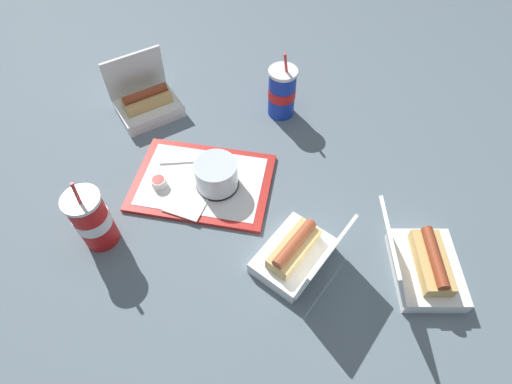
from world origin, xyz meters
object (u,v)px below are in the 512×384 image
at_px(clamshell_hotdog_front, 423,265).
at_px(soda_cup_corner, 92,219).
at_px(clamshell_hotdog_left, 297,254).
at_px(food_tray, 202,182).
at_px(soda_cup_right, 282,92).
at_px(ketchup_cup, 159,182).
at_px(clamshell_hotdog_corner, 147,102).
at_px(plastic_fork, 179,161).
at_px(cake_container, 216,175).

bearing_deg(clamshell_hotdog_front, soda_cup_corner, -177.60).
height_order(clamshell_hotdog_front, clamshell_hotdog_left, clamshell_hotdog_front).
xyz_separation_m(clamshell_hotdog_front, soda_cup_corner, (-0.77, -0.03, 0.04)).
xyz_separation_m(food_tray, clamshell_hotdog_front, (0.57, -0.18, 0.03)).
height_order(soda_cup_corner, soda_cup_right, soda_cup_corner).
height_order(ketchup_cup, clamshell_hotdog_front, clamshell_hotdog_front).
bearing_deg(soda_cup_corner, clamshell_hotdog_corner, 94.20).
relative_size(clamshell_hotdog_left, soda_cup_corner, 1.04).
bearing_deg(soda_cup_corner, ketchup_cup, 61.82).
distance_m(clamshell_hotdog_left, soda_cup_corner, 0.48).
distance_m(clamshell_hotdog_front, soda_cup_right, 0.63).
height_order(plastic_fork, clamshell_hotdog_left, clamshell_hotdog_left).
relative_size(clamshell_hotdog_front, clamshell_hotdog_corner, 0.97).
bearing_deg(soda_cup_right, clamshell_hotdog_front, -51.88).
bearing_deg(ketchup_cup, soda_cup_corner, -118.18).
relative_size(plastic_fork, soda_cup_right, 0.50).
bearing_deg(cake_container, soda_cup_right, 68.27).
distance_m(cake_container, soda_cup_right, 0.35).
height_order(plastic_fork, clamshell_hotdog_front, clamshell_hotdog_front).
bearing_deg(food_tray, clamshell_hotdog_front, -17.28).
height_order(clamshell_hotdog_corner, clamshell_hotdog_left, clamshell_hotdog_corner).
distance_m(cake_container, plastic_fork, 0.14).
distance_m(food_tray, clamshell_hotdog_left, 0.34).
relative_size(cake_container, clamshell_hotdog_front, 0.50).
distance_m(cake_container, clamshell_hotdog_left, 0.30).
distance_m(ketchup_cup, soda_cup_corner, 0.21).
xyz_separation_m(food_tray, clamshell_hotdog_left, (0.28, -0.19, 0.03)).
bearing_deg(clamshell_hotdog_front, soda_cup_right, 128.12).
bearing_deg(clamshell_hotdog_front, clamshell_hotdog_corner, 151.88).
xyz_separation_m(food_tray, clamshell_hotdog_corner, (-0.24, 0.25, 0.04)).
height_order(ketchup_cup, soda_cup_corner, soda_cup_corner).
height_order(food_tray, clamshell_hotdog_corner, clamshell_hotdog_corner).
bearing_deg(food_tray, cake_container, -7.20).
distance_m(ketchup_cup, clamshell_hotdog_left, 0.42).
height_order(clamshell_hotdog_left, soda_cup_right, soda_cup_right).
xyz_separation_m(clamshell_hotdog_front, soda_cup_right, (-0.39, 0.50, 0.04)).
relative_size(plastic_fork, clamshell_hotdog_left, 0.46).
bearing_deg(plastic_fork, clamshell_hotdog_corner, 114.65).
distance_m(clamshell_hotdog_left, soda_cup_right, 0.53).
xyz_separation_m(cake_container, clamshell_hotdog_left, (0.23, -0.19, -0.01)).
bearing_deg(food_tray, ketchup_cup, -163.13).
distance_m(clamshell_hotdog_corner, soda_cup_corner, 0.46).
height_order(plastic_fork, soda_cup_right, soda_cup_right).
relative_size(ketchup_cup, clamshell_hotdog_corner, 0.17).
relative_size(food_tray, clamshell_hotdog_left, 1.58).
relative_size(plastic_fork, soda_cup_corner, 0.48).
bearing_deg(clamshell_hotdog_left, plastic_fork, 145.16).
bearing_deg(clamshell_hotdog_corner, soda_cup_right, 9.49).
height_order(clamshell_hotdog_front, soda_cup_right, soda_cup_right).
distance_m(ketchup_cup, plastic_fork, 0.09).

